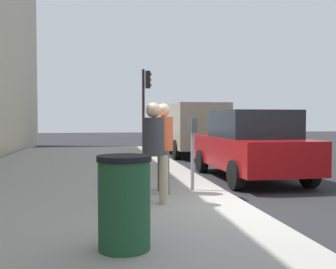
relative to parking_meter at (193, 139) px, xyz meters
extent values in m
plane|color=#232326|center=(-1.46, -0.64, -1.17)|extent=(80.00, 80.00, 0.00)
cube|color=gray|center=(-1.46, 2.36, -1.09)|extent=(28.00, 6.00, 0.15)
cylinder|color=gray|center=(0.00, 0.00, -0.44)|extent=(0.07, 0.07, 1.15)
cube|color=#383D42|center=(-0.10, 0.00, 0.26)|extent=(0.16, 0.11, 0.26)
cube|color=#383D42|center=(0.10, 0.00, 0.26)|extent=(0.16, 0.11, 0.26)
cube|color=#268C33|center=(-0.10, -0.06, 0.28)|extent=(0.10, 0.01, 0.10)
cube|color=#268C33|center=(0.10, -0.06, 0.28)|extent=(0.10, 0.01, 0.10)
cylinder|color=#47474C|center=(0.03, 0.62, -0.61)|extent=(0.15, 0.15, 0.81)
cylinder|color=#47474C|center=(-0.34, 0.60, -0.61)|extent=(0.15, 0.15, 0.81)
cylinder|color=#D85933|center=(-0.16, 0.61, 0.11)|extent=(0.37, 0.37, 0.64)
sphere|color=beige|center=(-0.16, 0.61, 0.56)|extent=(0.25, 0.25, 0.25)
cylinder|color=tan|center=(-0.97, 1.08, -0.62)|extent=(0.15, 0.15, 0.80)
cylinder|color=tan|center=(-1.13, 0.76, -0.62)|extent=(0.15, 0.15, 0.80)
cylinder|color=#333338|center=(-1.05, 0.92, 0.10)|extent=(0.36, 0.36, 0.63)
sphere|color=beige|center=(-1.05, 0.92, 0.53)|extent=(0.25, 0.25, 0.25)
cube|color=maroon|center=(2.06, -1.99, -0.46)|extent=(4.41, 1.87, 0.76)
cube|color=black|center=(1.86, -1.99, 0.26)|extent=(2.21, 1.71, 0.68)
cylinder|color=black|center=(3.48, -1.10, -0.84)|extent=(0.66, 0.22, 0.66)
cylinder|color=black|center=(3.49, -2.85, -0.84)|extent=(0.66, 0.22, 0.66)
cylinder|color=black|center=(0.62, -1.12, -0.84)|extent=(0.66, 0.22, 0.66)
cylinder|color=black|center=(0.63, -2.87, -0.84)|extent=(0.66, 0.22, 0.66)
cube|color=gray|center=(8.85, -1.99, 0.11)|extent=(5.23, 2.07, 1.80)
cylinder|color=black|center=(10.53, -1.01, -0.79)|extent=(0.76, 0.23, 0.76)
cylinder|color=black|center=(10.55, -2.91, -0.79)|extent=(0.76, 0.23, 0.76)
cylinder|color=black|center=(7.15, -1.06, -0.79)|extent=(0.76, 0.23, 0.76)
cylinder|color=black|center=(7.17, -2.96, -0.79)|extent=(0.76, 0.23, 0.76)
cylinder|color=black|center=(9.53, -0.03, 0.78)|extent=(0.12, 0.12, 3.60)
cube|color=black|center=(9.53, -0.23, 2.13)|extent=(0.24, 0.20, 0.76)
sphere|color=red|center=(9.53, -0.34, 2.37)|extent=(0.14, 0.14, 0.14)
sphere|color=orange|center=(9.53, -0.34, 2.13)|extent=(0.14, 0.14, 0.14)
sphere|color=green|center=(9.53, -0.34, 1.89)|extent=(0.14, 0.14, 0.14)
cylinder|color=#1E4C2D|center=(-3.26, 1.52, -0.54)|extent=(0.56, 0.56, 0.95)
cylinder|color=black|center=(-3.26, 1.52, -0.04)|extent=(0.59, 0.59, 0.06)
camera|label=1|loc=(-7.36, 1.75, 0.38)|focal=41.12mm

